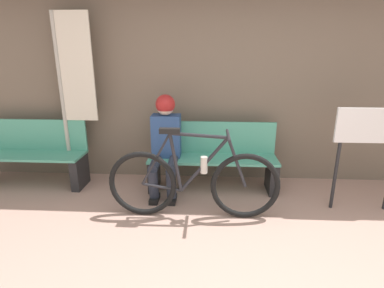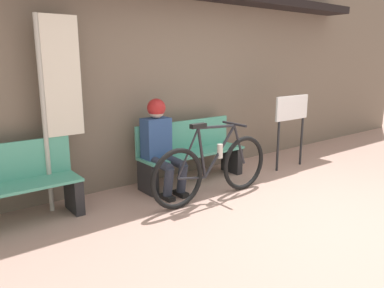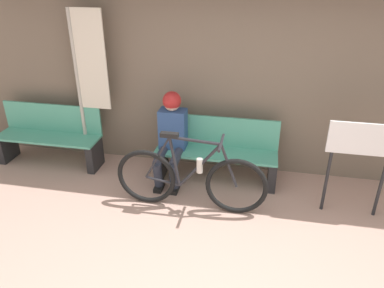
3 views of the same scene
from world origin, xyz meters
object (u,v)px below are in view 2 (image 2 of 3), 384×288
(bicycle, at_px, (213,168))
(park_bench_far, at_px, (5,191))
(person_seated, at_px, (160,140))
(banner_pole, at_px, (56,90))
(signboard, at_px, (292,115))
(park_bench_near, at_px, (191,154))

(bicycle, xyz_separation_m, park_bench_far, (-2.14, 0.69, -0.01))
(person_seated, bearing_deg, banner_pole, 168.87)
(signboard, bearing_deg, banner_pole, 170.53)
(bicycle, bearing_deg, banner_pole, 151.73)
(bicycle, distance_m, signboard, 1.86)
(park_bench_near, xyz_separation_m, banner_pole, (-1.71, 0.12, 0.94))
(park_bench_near, height_order, banner_pole, banner_pole)
(park_bench_far, xyz_separation_m, signboard, (3.93, -0.43, 0.45))
(person_seated, bearing_deg, park_bench_near, 10.64)
(park_bench_far, relative_size, banner_pole, 0.69)
(banner_pole, bearing_deg, bicycle, -28.27)
(park_bench_near, relative_size, park_bench_far, 1.07)
(person_seated, xyz_separation_m, park_bench_far, (-1.78, 0.10, -0.30))
(banner_pole, bearing_deg, park_bench_far, -168.95)
(park_bench_near, bearing_deg, signboard, -15.15)
(park_bench_near, bearing_deg, bicycle, -106.03)
(bicycle, height_order, signboard, signboard)
(park_bench_far, height_order, signboard, signboard)
(park_bench_far, bearing_deg, person_seated, -3.35)
(park_bench_near, bearing_deg, person_seated, -169.36)
(person_seated, height_order, park_bench_far, person_seated)
(banner_pole, bearing_deg, park_bench_near, -4.03)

